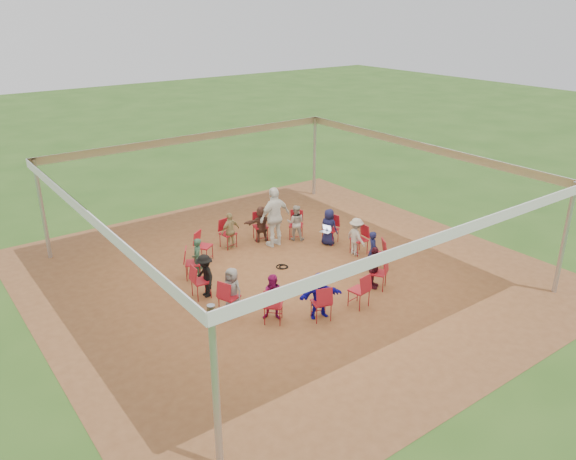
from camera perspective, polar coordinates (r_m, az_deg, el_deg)
ground at (r=15.66m, az=-0.16°, el=-4.45°), size 80.00×80.00×0.00m
dirt_patch at (r=15.66m, az=-0.16°, el=-4.43°), size 13.00×13.00×0.00m
tent at (r=14.75m, az=-0.17°, el=3.81°), size 10.33×10.33×3.00m
chair_0 at (r=17.49m, az=4.34°, el=0.04°), size 0.56×0.55×0.90m
chair_1 at (r=17.79m, az=0.82°, el=0.50°), size 0.61×0.61×0.90m
chair_2 at (r=17.70m, az=-2.82°, el=0.36°), size 0.53×0.55×0.90m
chair_3 at (r=17.22m, az=-6.11°, el=-0.38°), size 0.48×0.50×0.90m
chair_4 at (r=16.43m, az=-8.55°, el=-1.66°), size 0.59×0.60×0.90m
chair_5 at (r=15.44m, az=-9.62°, el=-3.34°), size 0.59×0.58×0.90m
chair_6 at (r=14.43m, az=-8.83°, el=-5.19°), size 0.47×0.45×0.90m
chair_7 at (r=13.63m, az=-5.99°, el=-6.78°), size 0.56×0.55×0.90m
chair_8 at (r=13.23m, az=-1.50°, el=-7.62°), size 0.61×0.61×0.90m
chair_9 at (r=13.35m, az=3.39°, el=-7.35°), size 0.53×0.55×0.90m
chair_10 at (r=13.96m, az=7.22°, el=-6.09°), size 0.48×0.50×0.90m
chair_11 at (r=14.89m, az=9.12°, el=-4.32°), size 0.59×0.60×0.90m
chair_12 at (r=15.91m, az=9.00°, el=-2.51°), size 0.59×0.58×0.90m
chair_13 at (r=16.83m, az=7.24°, el=-1.00°), size 0.47×0.45×0.90m
person_seated_0 at (r=17.34m, az=4.16°, el=0.32°), size 0.50×0.64×1.15m
person_seated_1 at (r=17.63m, az=0.79°, el=0.76°), size 0.63×0.62×1.15m
person_seated_2 at (r=17.54m, az=-2.72°, el=0.62°), size 1.14×0.70×1.15m
person_seated_3 at (r=17.09m, az=-5.88°, el=-0.09°), size 0.72×0.44×1.15m
person_seated_4 at (r=15.38m, az=-9.20°, el=-2.88°), size 0.45×0.50×1.15m
person_seated_5 at (r=14.42m, az=-8.43°, el=-4.61°), size 0.43×0.77×1.15m
person_seated_6 at (r=13.65m, az=-5.70°, el=-6.10°), size 0.50×0.64×1.15m
person_seated_7 at (r=13.27m, az=-1.44°, el=-6.87°), size 0.63×0.62×1.15m
person_seated_8 at (r=13.38m, az=3.21°, el=-6.62°), size 1.14×0.70×1.15m
person_seated_9 at (r=14.85m, az=8.70°, el=-3.80°), size 0.75×0.66×1.15m
person_seated_10 at (r=15.83m, az=8.61°, el=-2.10°), size 0.45×0.50×1.15m
person_seated_11 at (r=16.71m, az=6.94°, el=-0.67°), size 0.43×0.77×1.15m
standing_person at (r=17.09m, az=-1.35°, el=1.35°), size 1.14×0.65×1.88m
cable_coil at (r=16.01m, az=-0.56°, el=-3.75°), size 0.39×0.39×0.03m
laptop at (r=17.22m, az=3.90°, el=0.05°), size 0.34×0.38×0.21m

